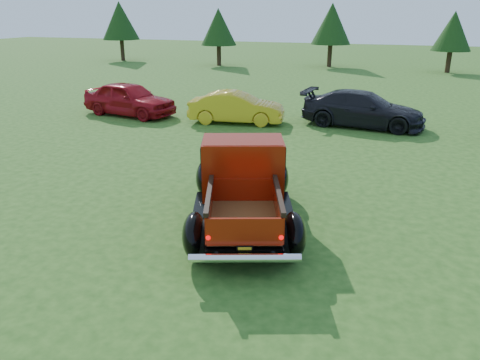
{
  "coord_description": "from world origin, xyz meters",
  "views": [
    {
      "loc": [
        2.84,
        -8.9,
        4.44
      ],
      "look_at": [
        -0.27,
        0.2,
        0.93
      ],
      "focal_mm": 35.0,
      "sensor_mm": 36.0,
      "label": 1
    }
  ],
  "objects": [
    {
      "name": "ground",
      "position": [
        0.0,
        0.0,
        0.0
      ],
      "size": [
        120.0,
        120.0,
        0.0
      ],
      "primitive_type": "plane",
      "color": "#254B15",
      "rests_on": "ground"
    },
    {
      "name": "tree_far_west",
      "position": [
        -22.0,
        30.0,
        3.52
      ],
      "size": [
        3.33,
        3.33,
        5.2
      ],
      "color": "#332114",
      "rests_on": "ground"
    },
    {
      "name": "tree_west",
      "position": [
        -12.0,
        29.0,
        3.11
      ],
      "size": [
        2.94,
        2.94,
        4.6
      ],
      "color": "#332114",
      "rests_on": "ground"
    },
    {
      "name": "tree_mid_left",
      "position": [
        -3.0,
        31.0,
        3.38
      ],
      "size": [
        3.2,
        3.2,
        5.0
      ],
      "color": "#332114",
      "rests_on": "ground"
    },
    {
      "name": "tree_mid_right",
      "position": [
        6.0,
        30.0,
        2.97
      ],
      "size": [
        2.82,
        2.82,
        4.4
      ],
      "color": "#332114",
      "rests_on": "ground"
    },
    {
      "name": "pickup_truck",
      "position": [
        -0.26,
        0.36,
        0.86
      ],
      "size": [
        3.56,
        5.22,
        1.82
      ],
      "rotation": [
        0.0,
        0.0,
        0.34
      ],
      "color": "black",
      "rests_on": "ground"
    },
    {
      "name": "show_car_red",
      "position": [
        -8.5,
        9.09,
        0.74
      ],
      "size": [
        4.56,
        2.47,
        1.47
      ],
      "primitive_type": "imported",
      "rotation": [
        0.0,
        0.0,
        1.39
      ],
      "color": "#9E0E15",
      "rests_on": "ground"
    },
    {
      "name": "show_car_yellow",
      "position": [
        -3.5,
        9.2,
        0.64
      ],
      "size": [
        4.06,
        1.94,
        1.28
      ],
      "primitive_type": "imported",
      "rotation": [
        0.0,
        0.0,
        1.72
      ],
      "color": "gold",
      "rests_on": "ground"
    },
    {
      "name": "show_car_grey",
      "position": [
        1.5,
        10.27,
        0.7
      ],
      "size": [
        5.02,
        2.48,
        1.4
      ],
      "primitive_type": "imported",
      "rotation": [
        0.0,
        0.0,
        1.46
      ],
      "color": "black",
      "rests_on": "ground"
    }
  ]
}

